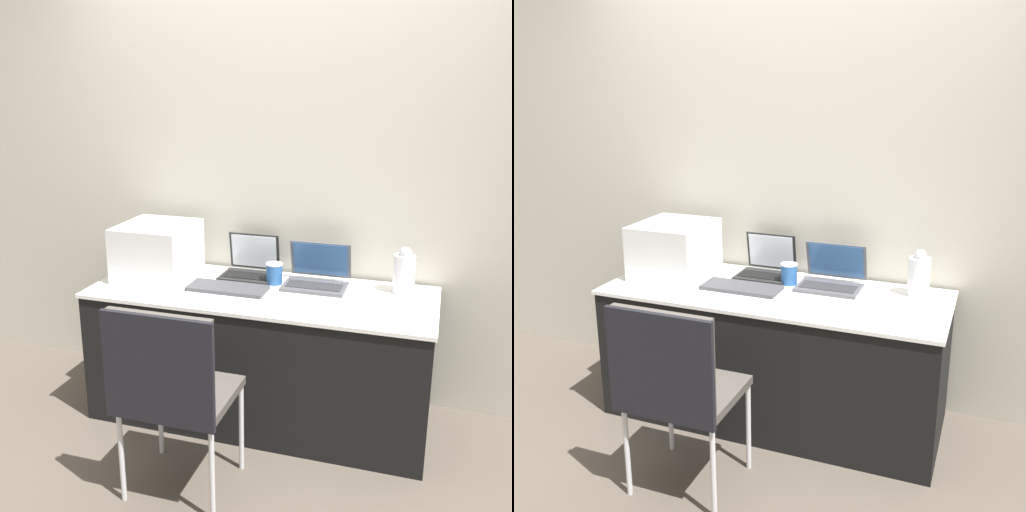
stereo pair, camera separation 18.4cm
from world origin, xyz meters
TOP-DOWN VIEW (x-y plane):
  - ground_plane at (0.00, 0.00)m, footprint 14.00×14.00m
  - wall_back at (0.00, 0.75)m, footprint 8.00×0.05m
  - table at (0.00, 0.34)m, footprint 1.83×0.71m
  - printer at (-0.63, 0.39)m, footprint 0.39×0.43m
  - laptop_left at (-0.14, 0.57)m, footprint 0.30×0.26m
  - laptop_right at (0.26, 0.52)m, footprint 0.34×0.29m
  - external_keyboard at (-0.18, 0.30)m, footprint 0.42×0.18m
  - coffee_cup at (0.03, 0.48)m, footprint 0.09×0.09m
  - metal_pitcher at (0.72, 0.54)m, footprint 0.11×0.11m
  - chair at (-0.16, -0.47)m, footprint 0.49×0.44m

SIDE VIEW (x-z plane):
  - ground_plane at x=0.00m, z-range 0.00..0.00m
  - table at x=0.00m, z-range 0.00..0.74m
  - chair at x=-0.16m, z-range 0.13..1.05m
  - external_keyboard at x=-0.18m, z-range 0.74..0.76m
  - laptop_right at x=0.26m, z-range 0.67..0.90m
  - laptop_left at x=-0.14m, z-range 0.67..0.90m
  - coffee_cup at x=0.03m, z-range 0.74..0.85m
  - metal_pitcher at x=0.72m, z-range 0.72..0.97m
  - printer at x=-0.63m, z-range 0.75..1.06m
  - wall_back at x=0.00m, z-range 0.00..2.60m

